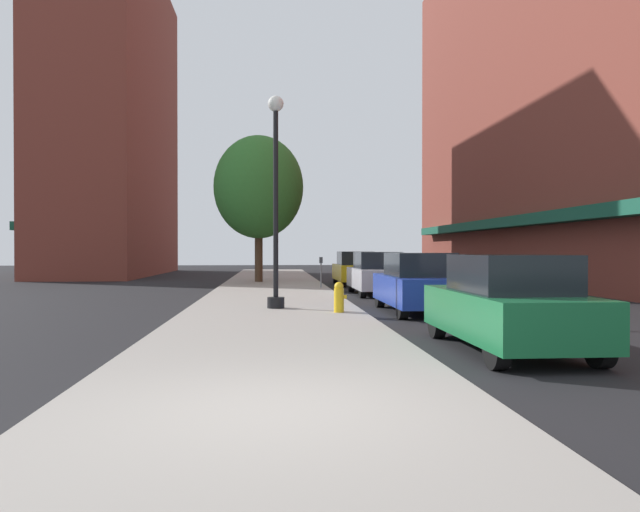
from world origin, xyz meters
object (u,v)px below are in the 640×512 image
(car_green, at_px, (508,304))
(parking_meter_near, at_px, (321,268))
(tree_near, at_px, (259,187))
(car_silver, at_px, (377,274))
(car_yellow, at_px, (355,269))
(lamppost, at_px, (276,197))
(fire_hydrant, at_px, (339,297))
(car_blue, at_px, (418,284))

(car_green, bearing_deg, parking_meter_near, 96.88)
(tree_near, xyz_separation_m, car_silver, (4.72, -7.82, -4.11))
(tree_near, bearing_deg, car_yellow, -17.92)
(lamppost, height_order, tree_near, tree_near)
(car_silver, bearing_deg, fire_hydrant, -105.79)
(car_yellow, bearing_deg, lamppost, -107.50)
(car_blue, height_order, car_yellow, same)
(parking_meter_near, relative_size, car_silver, 0.30)
(car_blue, bearing_deg, car_silver, 90.58)
(lamppost, xyz_separation_m, parking_meter_near, (1.98, 8.93, -2.25))
(fire_hydrant, bearing_deg, car_yellow, 80.60)
(tree_near, bearing_deg, fire_hydrant, -81.08)
(fire_hydrant, bearing_deg, lamppost, 141.67)
(car_green, bearing_deg, lamppost, 119.76)
(parking_meter_near, bearing_deg, lamppost, -102.49)
(car_silver, bearing_deg, car_yellow, 91.07)
(car_green, height_order, car_silver, same)
(car_yellow, bearing_deg, car_blue, -90.17)
(tree_near, relative_size, car_blue, 1.73)
(car_blue, bearing_deg, car_yellow, 90.58)
(fire_hydrant, distance_m, car_yellow, 14.07)
(parking_meter_near, distance_m, car_silver, 3.28)
(parking_meter_near, bearing_deg, car_yellow, 61.94)
(tree_near, bearing_deg, parking_meter_near, -61.91)
(lamppost, height_order, car_yellow, lamppost)
(fire_hydrant, relative_size, car_yellow, 0.18)
(lamppost, distance_m, fire_hydrant, 3.39)
(lamppost, height_order, car_green, lamppost)
(fire_hydrant, distance_m, car_green, 6.00)
(parking_meter_near, distance_m, car_yellow, 4.15)
(lamppost, xyz_separation_m, car_green, (3.93, -6.82, -2.39))
(parking_meter_near, xyz_separation_m, car_green, (1.95, -15.75, -0.14))
(fire_hydrant, bearing_deg, car_green, -67.43)
(parking_meter_near, xyz_separation_m, tree_near, (-2.77, 5.18, 3.97))
(car_green, xyz_separation_m, car_blue, (0.00, 6.40, 0.00))
(car_blue, xyz_separation_m, car_yellow, (0.00, 13.00, 0.00))
(lamppost, distance_m, car_green, 8.22)
(car_yellow, bearing_deg, car_silver, -90.17)
(parking_meter_near, bearing_deg, car_silver, -53.49)
(lamppost, distance_m, tree_near, 14.24)
(car_silver, xyz_separation_m, car_yellow, (0.00, 6.29, 0.00))
(tree_near, distance_m, car_green, 21.85)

